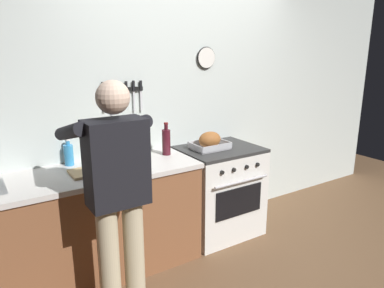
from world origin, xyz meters
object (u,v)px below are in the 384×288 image
at_px(roasting_pan, 210,141).
at_px(bottle_olive_oil, 143,141).
at_px(cutting_board, 94,171).
at_px(bottle_wine_red, 166,141).
at_px(bottle_dish_soap, 69,154).
at_px(bottle_cooking_oil, 96,149).
at_px(stove, 219,191).
at_px(person_cook, 117,189).

xyz_separation_m(roasting_pan, bottle_olive_oil, (-0.62, 0.17, 0.05)).
xyz_separation_m(cutting_board, bottle_wine_red, (0.71, 0.12, 0.11)).
distance_m(roasting_pan, bottle_dish_soap, 1.29).
distance_m(bottle_wine_red, bottle_cooking_oil, 0.62).
bearing_deg(roasting_pan, stove, -14.35).
bearing_deg(stove, person_cook, -155.09).
height_order(bottle_olive_oil, bottle_cooking_oil, bottle_olive_oil).
xyz_separation_m(stove, bottle_olive_oil, (-0.73, 0.20, 0.58)).
distance_m(person_cook, bottle_wine_red, 1.00).
height_order(stove, bottle_cooking_oil, bottle_cooking_oil).
height_order(roasting_pan, bottle_cooking_oil, bottle_cooking_oil).
distance_m(bottle_dish_soap, bottle_olive_oil, 0.65).
height_order(cutting_board, bottle_olive_oil, bottle_olive_oil).
relative_size(cutting_board, bottle_dish_soap, 1.60).
relative_size(stove, roasting_pan, 2.56).
height_order(roasting_pan, cutting_board, roasting_pan).
bearing_deg(bottle_olive_oil, bottle_cooking_oil, -179.22).
bearing_deg(cutting_board, bottle_cooking_oil, 66.72).
bearing_deg(person_cook, roasting_pan, -48.19).
xyz_separation_m(bottle_wine_red, bottle_olive_oil, (-0.18, 0.12, 0.00)).
bearing_deg(bottle_olive_oil, bottle_dish_soap, 175.82).
height_order(stove, person_cook, person_cook).
relative_size(stove, bottle_olive_oil, 2.94).
height_order(cutting_board, bottle_wine_red, bottle_wine_red).
bearing_deg(bottle_cooking_oil, person_cook, -98.97).
bearing_deg(stove, roasting_pan, 165.65).
relative_size(person_cook, bottle_wine_red, 5.57).
xyz_separation_m(bottle_wine_red, bottle_cooking_oil, (-0.61, 0.11, -0.01)).
xyz_separation_m(person_cook, bottle_cooking_oil, (0.12, 0.79, 0.07)).
height_order(stove, bottle_olive_oil, bottle_olive_oil).
height_order(bottle_wine_red, bottle_cooking_oil, bottle_wine_red).
xyz_separation_m(roasting_pan, bottle_cooking_oil, (-1.06, 0.16, 0.04)).
height_order(stove, bottle_dish_soap, bottle_dish_soap).
relative_size(bottle_dish_soap, bottle_wine_red, 0.75).
distance_m(roasting_pan, bottle_wine_red, 0.45).
relative_size(bottle_olive_oil, bottle_cooking_oil, 1.09).
relative_size(stove, person_cook, 0.54).
bearing_deg(bottle_dish_soap, stove, -10.07).
distance_m(bottle_wine_red, bottle_olive_oil, 0.21).
height_order(person_cook, bottle_cooking_oil, person_cook).
bearing_deg(bottle_olive_oil, stove, -15.16).
xyz_separation_m(stove, bottle_dish_soap, (-1.37, 0.24, 0.54)).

